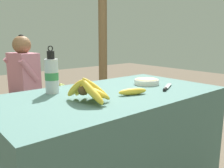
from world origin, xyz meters
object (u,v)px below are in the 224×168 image
at_px(support_post_far, 103,24).
at_px(loose_banana_front, 133,92).
at_px(banana_bunch_ripe, 88,90).
at_px(serving_bowl, 147,81).
at_px(water_bottle, 52,75).
at_px(seated_vendor, 20,80).
at_px(banana_bunch_green, 63,87).
at_px(wooden_bench, 29,104).
at_px(knife, 166,88).

bearing_deg(support_post_far, loose_banana_front, -123.17).
relative_size(banana_bunch_ripe, serving_bowl, 1.60).
height_order(water_bottle, seated_vendor, seated_vendor).
bearing_deg(loose_banana_front, banana_bunch_green, 77.18).
distance_m(serving_bowl, banana_bunch_green, 1.39).
relative_size(banana_bunch_ripe, banana_bunch_green, 1.04).
distance_m(loose_banana_front, wooden_bench, 1.58).
bearing_deg(serving_bowl, banana_bunch_green, 88.30).
bearing_deg(serving_bowl, seated_vendor, 109.29).
xyz_separation_m(water_bottle, knife, (0.63, -0.38, -0.10)).
bearing_deg(seated_vendor, wooden_bench, -164.46).
bearing_deg(serving_bowl, water_bottle, 163.98).
relative_size(water_bottle, support_post_far, 0.12).
distance_m(loose_banana_front, knife, 0.29).
bearing_deg(loose_banana_front, support_post_far, 56.83).
bearing_deg(serving_bowl, knife, -96.46).
bearing_deg(banana_bunch_green, support_post_far, 19.25).
height_order(loose_banana_front, banana_bunch_green, loose_banana_front).
xyz_separation_m(knife, banana_bunch_green, (0.06, 1.55, -0.26)).
bearing_deg(support_post_far, knife, -116.06).
xyz_separation_m(banana_bunch_ripe, knife, (0.58, -0.06, -0.06)).
bearing_deg(banana_bunch_green, wooden_bench, 179.73).
relative_size(banana_bunch_ripe, wooden_bench, 0.21).
xyz_separation_m(serving_bowl, wooden_bench, (-0.37, 1.36, -0.40)).
bearing_deg(banana_bunch_ripe, seated_vendor, 84.59).
bearing_deg(banana_bunch_green, serving_bowl, -91.70).
height_order(knife, wooden_bench, knife).
distance_m(serving_bowl, support_post_far, 1.94).
height_order(water_bottle, knife, water_bottle).
bearing_deg(wooden_bench, banana_bunch_ripe, -98.62).
distance_m(water_bottle, knife, 0.74).
xyz_separation_m(water_bottle, seated_vendor, (0.19, 1.14, -0.21)).
bearing_deg(wooden_bench, water_bottle, -103.25).
height_order(wooden_bench, support_post_far, support_post_far).
xyz_separation_m(wooden_bench, support_post_far, (1.26, 0.29, 0.90)).
bearing_deg(banana_bunch_ripe, water_bottle, 98.97).
xyz_separation_m(loose_banana_front, seated_vendor, (-0.16, 1.49, -0.12)).
height_order(water_bottle, support_post_far, support_post_far).
bearing_deg(support_post_far, water_bottle, -136.27).
height_order(wooden_bench, seated_vendor, seated_vendor).
bearing_deg(knife, banana_bunch_green, 59.81).
height_order(banana_bunch_ripe, seated_vendor, seated_vendor).
bearing_deg(serving_bowl, wooden_bench, 105.38).
height_order(serving_bowl, wooden_bench, serving_bowl).
xyz_separation_m(water_bottle, loose_banana_front, (0.34, -0.35, -0.09)).
xyz_separation_m(serving_bowl, water_bottle, (-0.65, 0.19, 0.09)).
relative_size(knife, support_post_far, 0.09).
distance_m(banana_bunch_ripe, water_bottle, 0.33).
distance_m(water_bottle, banana_bunch_green, 1.41).
bearing_deg(banana_bunch_ripe, knife, -6.28).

